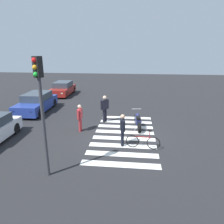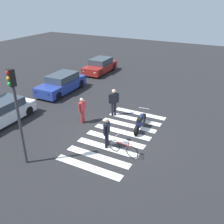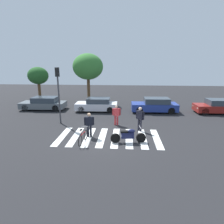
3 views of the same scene
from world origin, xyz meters
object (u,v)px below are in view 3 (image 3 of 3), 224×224
leaning_bicycle (83,137)px  car_maroon_wagon (217,107)px  car_white_van (97,105)px  car_blue_hatchback (155,105)px  pedestrian_bystander (116,114)px  officer_by_motorcycle (140,117)px  officer_on_foot (89,123)px  traffic_light_pole (58,87)px  car_grey_coupe (44,103)px  police_motorcycle (128,136)px

leaning_bicycle → car_maroon_wagon: bearing=34.7°
car_white_van → car_blue_hatchback: (5.82, 0.01, 0.04)m
pedestrian_bystander → car_blue_hatchback: pedestrian_bystander is taller
officer_by_motorcycle → car_maroon_wagon: (7.89, 5.60, -0.37)m
car_white_van → pedestrian_bystander: bearing=-63.4°
officer_on_foot → traffic_light_pole: (-2.91, 2.69, 2.05)m
car_grey_coupe → car_maroon_wagon: car_maroon_wagon is taller
officer_by_motorcycle → leaning_bicycle: bearing=-146.6°
car_maroon_wagon → car_blue_hatchback: bearing=180.0°
officer_on_foot → car_grey_coupe: bearing=130.7°
pedestrian_bystander → car_white_van: 4.90m
leaning_bicycle → car_blue_hatchback: car_blue_hatchback is taller
leaning_bicycle → car_maroon_wagon: 14.04m
car_grey_coupe → traffic_light_pole: bearing=-53.9°
police_motorcycle → car_white_van: car_white_van is taller
car_maroon_wagon → pedestrian_bystander: bearing=-155.6°
pedestrian_bystander → car_grey_coupe: pedestrian_bystander is taller
leaning_bicycle → car_white_van: (-0.31, 7.99, 0.28)m
police_motorcycle → car_maroon_wagon: size_ratio=0.53×
leaning_bicycle → car_maroon_wagon: (11.54, 8.00, 0.30)m
car_grey_coupe → car_white_van: 5.70m
leaning_bicycle → pedestrian_bystander: size_ratio=1.03×
car_white_van → traffic_light_pole: bearing=-119.1°
car_blue_hatchback → car_maroon_wagon: (6.03, -0.00, -0.02)m
officer_by_motorcycle → car_grey_coupe: 11.29m
leaning_bicycle → car_maroon_wagon: size_ratio=0.40×
car_white_van → car_maroon_wagon: bearing=0.0°
car_white_van → officer_by_motorcycle: bearing=-54.7°
officer_on_foot → pedestrian_bystander: officer_on_foot is taller
pedestrian_bystander → car_grey_coupe: 9.15m
car_white_van → officer_on_foot: bearing=-85.7°
officer_by_motorcycle → pedestrian_bystander: officer_by_motorcycle is taller
car_blue_hatchback → car_maroon_wagon: size_ratio=1.09×
pedestrian_bystander → car_maroon_wagon: size_ratio=0.39×
car_white_van → traffic_light_pole: (-2.38, -4.28, 2.34)m
traffic_light_pole → officer_by_motorcycle: bearing=-11.7°
leaning_bicycle → officer_by_motorcycle: officer_by_motorcycle is taller
police_motorcycle → car_grey_coupe: bearing=137.6°
leaning_bicycle → car_grey_coupe: 10.21m
car_blue_hatchback → car_maroon_wagon: 6.03m
officer_on_foot → car_grey_coupe: 9.53m
pedestrian_bystander → leaning_bicycle: bearing=-117.5°
car_maroon_wagon → car_grey_coupe: bearing=179.2°
car_white_van → car_blue_hatchback: bearing=0.1°
officer_by_motorcycle → car_maroon_wagon: 9.68m
leaning_bicycle → car_grey_coupe: car_grey_coupe is taller
car_blue_hatchback → officer_by_motorcycle: bearing=-108.4°
officer_on_foot → pedestrian_bystander: bearing=57.2°
police_motorcycle → car_grey_coupe: 11.89m
car_grey_coupe → police_motorcycle: bearing=-42.4°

